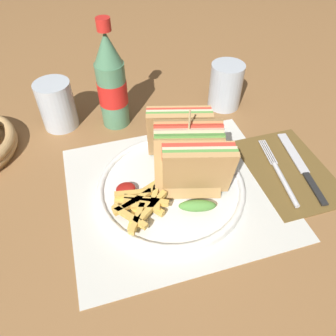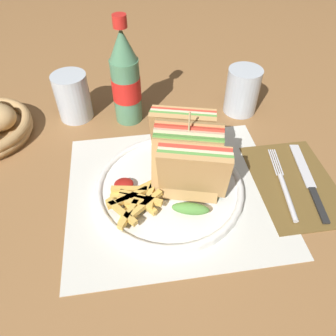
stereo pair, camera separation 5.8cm
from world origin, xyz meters
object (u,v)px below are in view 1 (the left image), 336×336
object	(u,v)px
glass_far	(58,108)
glass_near	(225,88)
plate_main	(171,187)
club_sandwich	(187,154)
knife	(302,167)
fork	(281,177)
coke_bottle_near	(112,83)

from	to	relation	value
glass_far	glass_near	bearing A→B (deg)	-4.94
plate_main	club_sandwich	world-z (taller)	club_sandwich
plate_main	knife	xyz separation A→B (m)	(0.26, -0.02, -0.00)
fork	glass_far	world-z (taller)	glass_far
knife	coke_bottle_near	world-z (taller)	coke_bottle_near
fork	knife	world-z (taller)	fork
glass_near	glass_far	world-z (taller)	same
glass_near	glass_far	size ratio (longest dim) A/B	1.00
club_sandwich	plate_main	bearing A→B (deg)	-158.10
coke_bottle_near	glass_far	size ratio (longest dim) A/B	2.21
club_sandwich	fork	size ratio (longest dim) A/B	1.18
fork	glass_far	xyz separation A→B (m)	(-0.38, 0.29, 0.04)
fork	coke_bottle_near	distance (m)	0.38
plate_main	club_sandwich	bearing A→B (deg)	21.90
fork	glass_near	world-z (taller)	glass_near
plate_main	fork	xyz separation A→B (m)	(0.20, -0.03, -0.00)
fork	coke_bottle_near	bearing A→B (deg)	142.80
plate_main	fork	bearing A→B (deg)	-9.04
plate_main	coke_bottle_near	world-z (taller)	coke_bottle_near
knife	coke_bottle_near	bearing A→B (deg)	149.62
knife	fork	bearing A→B (deg)	-156.69
plate_main	fork	distance (m)	0.21
club_sandwich	coke_bottle_near	world-z (taller)	coke_bottle_near
glass_near	glass_far	xyz separation A→B (m)	(-0.37, 0.03, -0.00)
coke_bottle_near	glass_near	xyz separation A→B (m)	(0.26, -0.01, -0.05)
club_sandwich	coke_bottle_near	bearing A→B (deg)	112.34
club_sandwich	knife	world-z (taller)	club_sandwich
plate_main	club_sandwich	distance (m)	0.07
fork	knife	size ratio (longest dim) A/B	0.90
fork	knife	bearing A→B (deg)	23.31
knife	club_sandwich	bearing A→B (deg)	-179.83
plate_main	glass_far	bearing A→B (deg)	124.36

